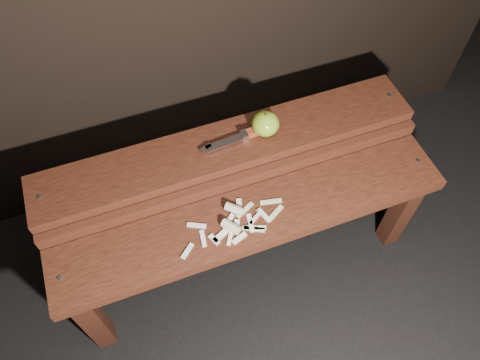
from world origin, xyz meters
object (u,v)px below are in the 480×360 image
object	(u,v)px
bench_rear_tier	(228,160)
knife	(253,132)
apple	(265,124)
bench_front_tier	(254,229)

from	to	relation	value
bench_rear_tier	knife	world-z (taller)	knife
apple	knife	world-z (taller)	apple
bench_rear_tier	apple	distance (m)	0.17
apple	knife	xyz separation A→B (m)	(-0.04, 0.00, -0.03)
bench_front_tier	apple	xyz separation A→B (m)	(0.12, 0.23, 0.18)
bench_front_tier	apple	size ratio (longest dim) A/B	13.78
apple	bench_front_tier	bearing A→B (deg)	-118.01
bench_front_tier	bench_rear_tier	distance (m)	0.23
knife	bench_rear_tier	bearing A→B (deg)	-174.65
bench_front_tier	knife	size ratio (longest dim) A/B	4.60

